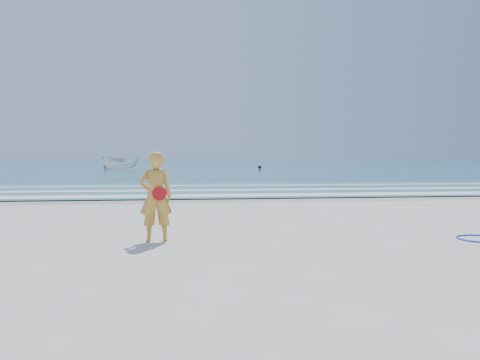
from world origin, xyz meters
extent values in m
plane|color=silver|center=(0.00, 0.00, 0.00)|extent=(400.00, 400.00, 0.00)
cube|color=#B2A893|center=(0.00, 9.00, 0.00)|extent=(400.00, 2.40, 0.00)
cube|color=#19727F|center=(0.00, 105.00, 0.02)|extent=(400.00, 190.00, 0.04)
cube|color=#59B7AD|center=(0.00, 14.00, 0.04)|extent=(400.00, 10.00, 0.01)
cube|color=white|center=(0.00, 10.30, 0.05)|extent=(400.00, 1.40, 0.01)
cube|color=white|center=(0.00, 13.20, 0.05)|extent=(400.00, 0.90, 0.01)
cube|color=white|center=(0.00, 16.50, 0.05)|extent=(400.00, 0.60, 0.01)
torus|color=#0E41FF|center=(4.84, 0.11, 0.02)|extent=(0.96, 0.96, 0.03)
imported|color=silver|center=(-8.45, 46.98, 0.88)|extent=(4.61, 2.70, 1.67)
sphere|color=black|center=(8.06, 47.99, 0.25)|extent=(0.41, 0.41, 0.41)
imported|color=gold|center=(-1.50, 0.64, 0.87)|extent=(0.68, 0.49, 1.73)
cylinder|color=red|center=(-1.42, 0.46, 0.94)|extent=(0.27, 0.08, 0.27)
camera|label=1|loc=(-0.93, -8.44, 1.66)|focal=35.00mm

